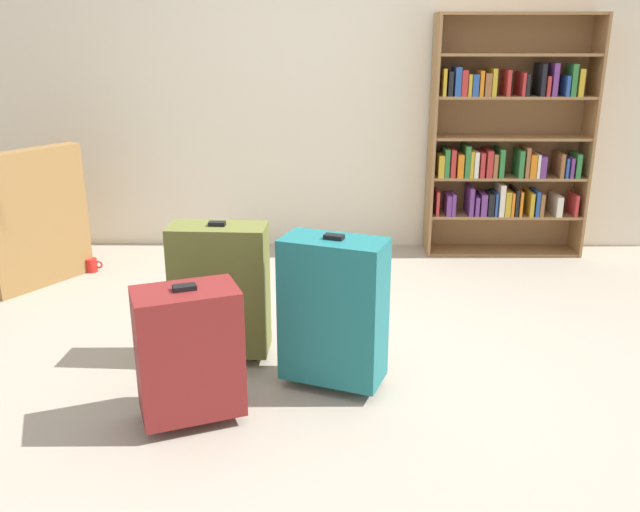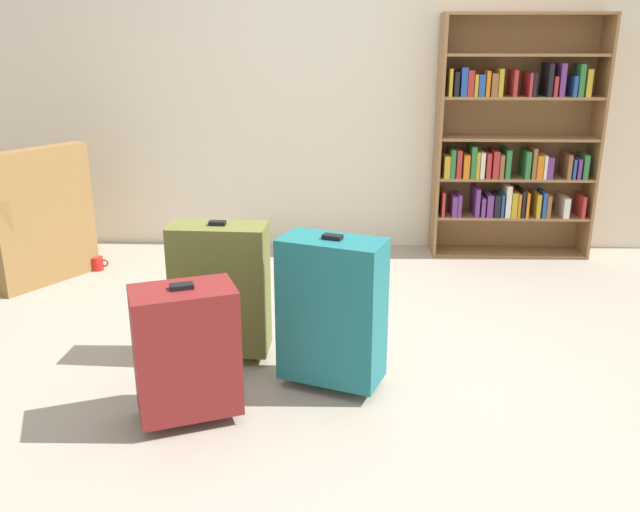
{
  "view_description": "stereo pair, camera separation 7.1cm",
  "coord_description": "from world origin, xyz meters",
  "px_view_note": "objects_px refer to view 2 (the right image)",
  "views": [
    {
      "loc": [
        -0.01,
        -3.0,
        1.57
      ],
      "look_at": [
        -0.06,
        0.1,
        0.55
      ],
      "focal_mm": 37.38,
      "sensor_mm": 36.0,
      "label": 1
    },
    {
      "loc": [
        0.06,
        -3.0,
        1.57
      ],
      "look_at": [
        -0.06,
        0.1,
        0.55
      ],
      "focal_mm": 37.38,
      "sensor_mm": 36.0,
      "label": 2
    }
  ],
  "objects_px": {
    "suitcase_olive": "(221,289)",
    "suitcase_dark_red": "(186,350)",
    "suitcase_teal": "(332,310)",
    "bookshelf": "(512,143)",
    "mug": "(98,264)",
    "armchair": "(24,231)"
  },
  "relations": [
    {
      "from": "suitcase_olive",
      "to": "suitcase_dark_red",
      "type": "xyz_separation_m",
      "value": [
        -0.04,
        -0.58,
        -0.05
      ]
    },
    {
      "from": "bookshelf",
      "to": "suitcase_teal",
      "type": "xyz_separation_m",
      "value": [
        -1.27,
        -2.11,
        -0.45
      ]
    },
    {
      "from": "bookshelf",
      "to": "suitcase_dark_red",
      "type": "distance_m",
      "value": 3.1
    },
    {
      "from": "suitcase_teal",
      "to": "suitcase_olive",
      "type": "distance_m",
      "value": 0.62
    },
    {
      "from": "mug",
      "to": "suitcase_teal",
      "type": "xyz_separation_m",
      "value": [
        1.69,
        -1.58,
        0.34
      ]
    },
    {
      "from": "armchair",
      "to": "mug",
      "type": "xyz_separation_m",
      "value": [
        0.44,
        0.11,
        -0.27
      ]
    },
    {
      "from": "bookshelf",
      "to": "armchair",
      "type": "height_order",
      "value": "bookshelf"
    },
    {
      "from": "suitcase_teal",
      "to": "suitcase_olive",
      "type": "bearing_deg",
      "value": 154.27
    },
    {
      "from": "armchair",
      "to": "suitcase_teal",
      "type": "bearing_deg",
      "value": -34.59
    },
    {
      "from": "suitcase_dark_red",
      "to": "suitcase_olive",
      "type": "bearing_deg",
      "value": 85.96
    },
    {
      "from": "bookshelf",
      "to": "suitcase_dark_red",
      "type": "relative_size",
      "value": 2.79
    },
    {
      "from": "armchair",
      "to": "suitcase_teal",
      "type": "xyz_separation_m",
      "value": [
        2.14,
        -1.47,
        0.07
      ]
    },
    {
      "from": "suitcase_teal",
      "to": "suitcase_dark_red",
      "type": "relative_size",
      "value": 1.2
    },
    {
      "from": "armchair",
      "to": "suitcase_teal",
      "type": "height_order",
      "value": "armchair"
    },
    {
      "from": "bookshelf",
      "to": "mug",
      "type": "xyz_separation_m",
      "value": [
        -2.96,
        -0.53,
        -0.79
      ]
    },
    {
      "from": "suitcase_teal",
      "to": "suitcase_olive",
      "type": "relative_size",
      "value": 1.02
    },
    {
      "from": "mug",
      "to": "suitcase_olive",
      "type": "xyz_separation_m",
      "value": [
        1.13,
        -1.31,
        0.33
      ]
    },
    {
      "from": "bookshelf",
      "to": "suitcase_teal",
      "type": "distance_m",
      "value": 2.5
    },
    {
      "from": "bookshelf",
      "to": "suitcase_dark_red",
      "type": "xyz_separation_m",
      "value": [
        -1.87,
        -2.42,
        -0.51
      ]
    },
    {
      "from": "armchair",
      "to": "mug",
      "type": "bearing_deg",
      "value": 13.66
    },
    {
      "from": "armchair",
      "to": "suitcase_dark_red",
      "type": "relative_size",
      "value": 1.55
    },
    {
      "from": "bookshelf",
      "to": "suitcase_teal",
      "type": "height_order",
      "value": "bookshelf"
    }
  ]
}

